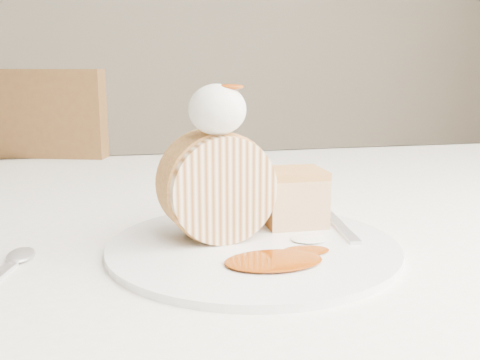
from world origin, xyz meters
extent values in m
cube|color=silver|center=(0.00, 0.20, 0.73)|extent=(1.40, 0.90, 0.04)
cube|color=silver|center=(0.00, 0.65, 0.61)|extent=(1.40, 0.01, 0.28)
cylinder|color=brown|center=(0.62, 0.57, 0.35)|extent=(0.06, 0.06, 0.71)
cube|color=brown|center=(-0.30, 0.87, 0.44)|extent=(0.55, 0.55, 0.04)
cube|color=brown|center=(-0.36, 0.69, 0.69)|extent=(0.42, 0.18, 0.45)
cylinder|color=brown|center=(-0.06, 0.99, 0.21)|extent=(0.04, 0.04, 0.42)
cylinder|color=brown|center=(-0.41, 1.11, 0.21)|extent=(0.04, 0.04, 0.42)
cylinder|color=white|center=(-0.01, 0.06, 0.75)|extent=(0.27, 0.27, 0.01)
cylinder|color=beige|center=(-0.04, 0.08, 0.81)|extent=(0.11, 0.07, 0.10)
cube|color=#D68E51|center=(0.04, 0.11, 0.78)|extent=(0.06, 0.06, 0.05)
ellipsoid|color=white|center=(-0.04, 0.07, 0.88)|extent=(0.05, 0.05, 0.05)
ellipsoid|color=#873305|center=(-0.03, 0.06, 0.90)|extent=(0.03, 0.02, 0.01)
cube|color=silver|center=(0.09, 0.08, 0.76)|extent=(0.04, 0.16, 0.00)
camera|label=1|loc=(-0.13, -0.40, 0.91)|focal=40.00mm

